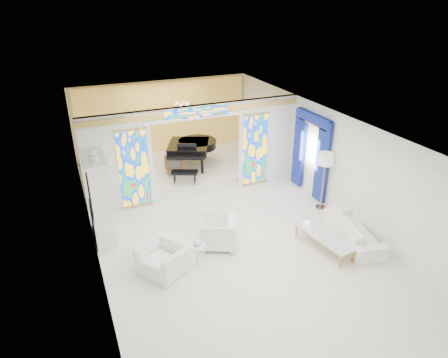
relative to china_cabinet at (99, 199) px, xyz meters
name	(u,v)px	position (x,y,z in m)	size (l,w,h in m)	color
floor	(221,223)	(3.22, -0.60, -1.17)	(12.00, 12.00, 0.00)	white
ceiling	(221,124)	(3.22, -0.60, 1.83)	(7.00, 12.00, 0.02)	white
wall_back	(163,118)	(3.22, 5.40, 0.33)	(7.00, 0.02, 3.00)	white
wall_front	(375,332)	(3.22, -6.60, 0.33)	(7.00, 0.02, 3.00)	white
wall_left	(89,200)	(-0.28, -0.60, 0.33)	(0.02, 12.00, 3.00)	white
wall_right	(327,158)	(6.72, -0.60, 0.33)	(0.02, 12.00, 3.00)	white
partition_wall	(197,147)	(3.22, 1.40, 0.48)	(7.00, 0.22, 3.00)	white
stained_glass_left	(134,169)	(1.19, 1.29, 0.13)	(0.90, 0.04, 2.40)	gold
stained_glass_right	(255,150)	(5.25, 1.29, 0.13)	(0.90, 0.04, 2.40)	gold
stained_glass_transom	(197,112)	(3.22, 1.29, 1.65)	(2.00, 0.04, 0.34)	gold
alcove_platform	(179,168)	(3.22, 3.50, -1.08)	(6.80, 3.80, 0.18)	white
gold_curtain_back	(164,119)	(3.22, 5.28, 0.33)	(6.70, 0.10, 2.90)	#E7BD50
chandelier	(182,104)	(3.42, 3.40, 1.38)	(0.48, 0.48, 0.30)	#B98640
blue_drapes	(311,148)	(6.62, 0.10, 0.41)	(0.14, 1.85, 2.65)	navy
china_cabinet	(99,199)	(0.00, 0.00, 0.00)	(0.56, 1.46, 2.72)	white
armchair_left	(163,259)	(1.11, -2.06, -0.82)	(1.08, 0.94, 0.70)	white
armchair_right	(218,231)	(2.72, -1.58, -0.75)	(0.90, 0.93, 0.84)	white
sofa	(354,230)	(6.17, -2.80, -0.85)	(2.17, 0.85, 0.63)	white
side_table	(197,251)	(1.96, -2.10, -0.82)	(0.52, 0.52, 0.54)	white
vase	(197,241)	(1.96, -2.10, -0.52)	(0.21, 0.21, 0.21)	silver
coffee_table	(324,238)	(5.17, -2.82, -0.82)	(0.79, 1.77, 0.38)	silver
floor_lamp	(326,162)	(6.42, -0.95, 0.38)	(0.57, 0.57, 1.82)	#B98640
grand_piano	(192,146)	(3.73, 3.39, -0.26)	(2.43, 2.81, 1.08)	black
tv_console	(174,163)	(2.85, 2.88, -0.56)	(0.57, 0.40, 0.66)	#55311E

